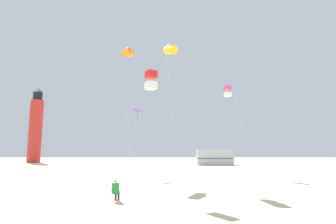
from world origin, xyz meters
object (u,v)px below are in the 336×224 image
Objects in this scene: kite_diamond_violet at (138,113)px; lighthouse_distant at (36,127)px; kite_box_rainbow at (228,91)px; rv_van_silver at (215,158)px; kite_flyer_standing at (116,189)px; kite_tube_orange at (129,53)px; kite_box_scarlet at (152,80)px; kite_tube_gold at (171,50)px.

lighthouse_distant reaches higher than kite_diamond_violet.
kite_box_rainbow reaches higher than rv_van_silver.
kite_box_rainbow is (9.17, 13.99, 8.33)m from kite_flyer_standing.
kite_box_scarlet is at bearing -71.99° from kite_tube_orange.
kite_tube_gold reaches higher than kite_box_rainbow.
kite_box_scarlet is 1.14× the size of rv_van_silver.
kite_box_scarlet reaches higher than kite_flyer_standing.
kite_box_scarlet is at bearing -57.08° from lighthouse_distant.
kite_diamond_violet is 25.71m from rv_van_silver.
kite_box_rainbow reaches higher than kite_box_scarlet.
lighthouse_distant is 40.33m from rv_van_silver.
kite_box_scarlet reaches higher than rv_van_silver.
kite_tube_orange is 11.32m from kite_box_rainbow.
kite_box_rainbow is at bearing 7.76° from kite_diamond_violet.
kite_box_rainbow is at bearing -41.51° from lighthouse_distant.
lighthouse_distant is at bearing -53.54° from kite_flyer_standing.
rv_van_silver is (11.20, 35.08, 0.78)m from kite_flyer_standing.
lighthouse_distant is (-28.74, 44.40, 0.93)m from kite_box_scarlet.
lighthouse_distant is at bearing 125.84° from kite_tube_orange.
kite_box_rainbow is at bearing 21.13° from kite_tube_orange.
kite_tube_orange is (-1.05, 10.04, 11.21)m from kite_flyer_standing.
kite_tube_orange reaches higher than rv_van_silver.
kite_flyer_standing is 0.10× the size of kite_tube_gold.
rv_van_silver is at bearing 73.45° from kite_tube_gold.
kite_box_rainbow is 14.57m from kite_box_scarlet.
rv_van_silver is at bearing 63.94° from kite_tube_orange.
lighthouse_distant is at bearing 122.92° from kite_box_scarlet.
kite_flyer_standing is 0.18× the size of rv_van_silver.
kite_flyer_standing is 0.12× the size of kite_box_rainbow.
kite_tube_orange is at bearing -113.02° from rv_van_silver.
kite_tube_gold is at bearing -103.51° from rv_van_silver.
kite_box_rainbow is 22.50m from rv_van_silver.
kite_tube_gold is 30.64m from rv_van_silver.
kite_box_scarlet is at bearing -102.86° from rv_van_silver.
kite_box_rainbow is 1.45× the size of rv_van_silver.
kite_diamond_violet is at bearing 100.49° from kite_box_scarlet.
kite_diamond_violet is 7.85m from kite_tube_gold.
lighthouse_distant is (-29.98, 38.86, -3.17)m from kite_tube_gold.
rv_van_silver is (2.03, 21.10, -7.55)m from kite_box_rainbow.
kite_tube_gold is (3.28, -5.48, 4.55)m from kite_diamond_violet.
kite_diamond_violet is 0.41× the size of lighthouse_distant.
kite_flyer_standing is 53.91m from lighthouse_distant.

